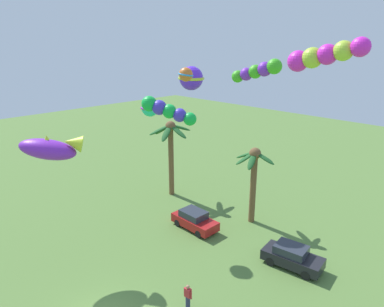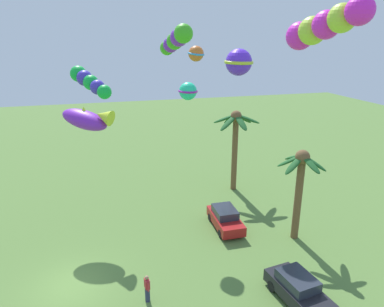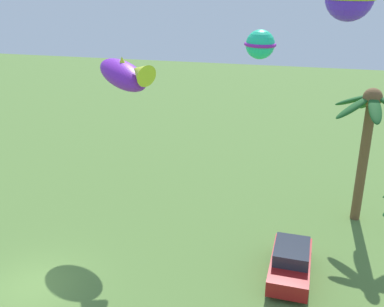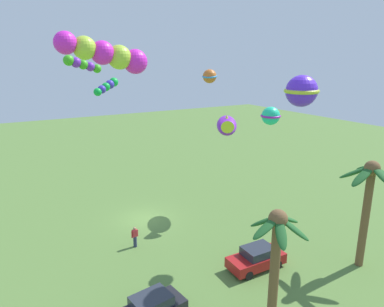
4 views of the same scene
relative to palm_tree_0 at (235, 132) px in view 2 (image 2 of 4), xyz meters
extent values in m
plane|color=#567A38|center=(9.97, -13.84, -5.45)|extent=(120.00, 120.00, 0.00)
cylinder|color=brown|center=(0.01, -0.01, -2.00)|extent=(0.51, 0.51, 6.89)
ellipsoid|color=#1E5623|center=(0.99, 0.05, 1.09)|extent=(2.11, 0.74, 1.20)
ellipsoid|color=#1E5623|center=(0.34, 0.97, 1.20)|extent=(1.27, 2.23, 1.00)
ellipsoid|color=#1E5623|center=(-0.38, 0.88, 1.07)|extent=(1.39, 2.13, 1.25)
ellipsoid|color=#1E5623|center=(-0.90, -0.16, 0.99)|extent=(2.07, 0.94, 1.39)
ellipsoid|color=#1E5623|center=(-0.53, -0.85, 1.13)|extent=(1.66, 2.10, 1.12)
ellipsoid|color=#1E5623|center=(0.41, -0.85, 1.00)|extent=(1.42, 2.07, 1.37)
sphere|color=brown|center=(0.01, -0.01, 1.44)|extent=(0.97, 0.97, 0.97)
cylinder|color=brown|center=(8.87, 1.04, -2.46)|extent=(0.50, 0.50, 5.98)
ellipsoid|color=#1E5623|center=(9.71, 1.14, 0.31)|extent=(1.82, 0.71, 0.90)
ellipsoid|color=#1E5623|center=(9.29, 1.70, 0.18)|extent=(1.33, 1.68, 1.14)
ellipsoid|color=#1E5623|center=(8.40, 1.62, 0.14)|extent=(1.43, 1.59, 1.21)
ellipsoid|color=#1E5623|center=(8.06, 0.91, 0.26)|extent=(1.79, 0.78, 0.99)
ellipsoid|color=#1E5623|center=(8.43, 0.40, 0.17)|extent=(1.37, 1.66, 1.15)
ellipsoid|color=#1E5623|center=(9.12, 0.32, 0.15)|extent=(1.02, 1.71, 1.20)
sphere|color=brown|center=(8.87, 1.04, 0.53)|extent=(0.95, 0.95, 0.95)
cube|color=black|center=(14.50, -2.15, -4.85)|extent=(4.10, 2.22, 0.70)
cube|color=#282D38|center=(14.35, -2.17, -4.22)|extent=(2.21, 1.76, 0.56)
cylinder|color=black|center=(13.19, -1.54, -5.15)|extent=(0.62, 0.26, 0.60)
cylinder|color=black|center=(13.41, -3.09, -5.15)|extent=(0.62, 0.26, 0.60)
cube|color=#A51919|center=(6.37, -3.19, -4.85)|extent=(3.93, 1.76, 0.70)
cube|color=#282D38|center=(6.22, -3.19, -4.22)|extent=(2.05, 1.53, 0.56)
cylinder|color=black|center=(7.59, -2.43, -5.15)|extent=(0.60, 0.19, 0.60)
cylinder|color=black|center=(7.57, -3.99, -5.15)|extent=(0.60, 0.19, 0.60)
cylinder|color=black|center=(5.17, -2.39, -5.15)|extent=(0.60, 0.19, 0.60)
cylinder|color=black|center=(5.15, -3.95, -5.15)|extent=(0.60, 0.19, 0.60)
cylinder|color=#2D3351|center=(12.36, -9.83, -5.03)|extent=(0.26, 0.26, 0.84)
cube|color=#B72D33|center=(12.36, -9.83, -4.34)|extent=(0.41, 0.28, 0.54)
sphere|color=#A37556|center=(12.36, -9.83, -3.96)|extent=(0.21, 0.21, 0.21)
cylinder|color=#B72D33|center=(12.59, -9.80, -4.39)|extent=(0.09, 0.09, 0.52)
cylinder|color=#B72D33|center=(12.13, -9.86, -4.39)|extent=(0.09, 0.09, 0.52)
sphere|color=#5C28E6|center=(4.73, -1.96, 6.30)|extent=(1.82, 1.82, 1.82)
torus|color=#BECE32|center=(4.73, -1.96, 6.30)|extent=(2.84, 2.83, 0.27)
sphere|color=#21DC9C|center=(3.85, -5.34, 4.33)|extent=(1.26, 1.26, 1.26)
torus|color=purple|center=(3.85, -5.34, 4.33)|extent=(1.93, 1.93, 0.20)
sphere|color=orange|center=(8.39, -6.06, 7.05)|extent=(0.85, 0.85, 0.85)
torus|color=#3194E5|center=(8.39, -6.06, 7.05)|extent=(1.33, 1.33, 0.23)
sphere|color=green|center=(16.18, -8.72, 8.00)|extent=(0.61, 0.61, 0.61)
sphere|color=purple|center=(15.77, -8.77, 7.88)|extent=(0.59, 0.59, 0.59)
sphere|color=green|center=(15.36, -8.82, 7.76)|extent=(0.56, 0.56, 0.56)
sphere|color=purple|center=(14.96, -8.88, 7.64)|extent=(0.54, 0.54, 0.54)
sphere|color=green|center=(14.55, -8.93, 7.52)|extent=(0.52, 0.52, 0.52)
sphere|color=green|center=(12.55, -12.18, 6.51)|extent=(0.65, 0.65, 0.65)
sphere|color=#402FC1|center=(12.91, -11.95, 6.36)|extent=(0.62, 0.62, 0.62)
sphere|color=green|center=(13.27, -11.72, 6.22)|extent=(0.59, 0.59, 0.59)
sphere|color=#402FC1|center=(13.63, -11.49, 6.08)|extent=(0.57, 0.57, 0.57)
sphere|color=green|center=(13.99, -11.25, 5.94)|extent=(0.54, 0.54, 0.54)
ellipsoid|color=purple|center=(2.36, -12.51, 2.40)|extent=(3.51, 4.06, 2.02)
cone|color=#D0E82D|center=(3.23, -11.19, 2.75)|extent=(1.67, 1.73, 1.34)
cone|color=#D0E82D|center=(2.36, -12.51, 2.97)|extent=(0.97, 0.97, 0.72)
sphere|color=#E824CE|center=(14.25, -3.32, 7.95)|extent=(1.13, 1.13, 1.13)
sphere|color=#B2DB37|center=(15.02, -3.28, 8.14)|extent=(1.09, 1.09, 1.09)
sphere|color=#E824CE|center=(15.79, -3.23, 8.33)|extent=(1.04, 1.04, 1.04)
sphere|color=#B2DB37|center=(16.56, -3.19, 8.52)|extent=(1.00, 1.00, 1.00)
sphere|color=#E824CE|center=(17.33, -3.14, 8.71)|extent=(0.95, 0.95, 0.95)
camera|label=1|loc=(23.88, -21.01, 8.91)|focal=32.57mm
camera|label=2|loc=(27.47, -11.54, 7.86)|focal=32.38mm
camera|label=3|loc=(23.20, -3.07, 6.65)|focal=40.92mm
camera|label=4|loc=(20.24, 12.35, 8.02)|focal=32.41mm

